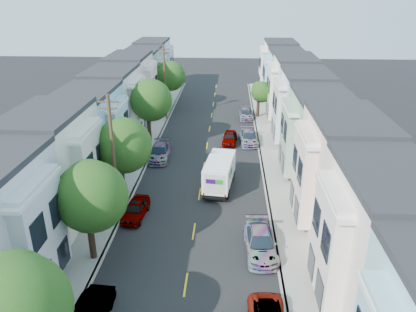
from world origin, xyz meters
TOP-DOWN VIEW (x-y plane):
  - ground at (0.00, 0.00)m, footprint 160.00×160.00m
  - road_slab at (0.00, 15.00)m, footprint 12.00×70.00m
  - curb_left at (-6.05, 15.00)m, footprint 0.30×70.00m
  - curb_right at (6.05, 15.00)m, footprint 0.30×70.00m
  - sidewalk_left at (-7.35, 15.00)m, footprint 2.60×70.00m
  - sidewalk_right at (7.35, 15.00)m, footprint 2.60×70.00m
  - centerline at (0.00, 15.00)m, footprint 0.12×70.00m
  - townhouse_row_left at (-11.15, 15.00)m, footprint 5.00×70.00m
  - townhouse_row_right at (11.15, 15.00)m, footprint 5.00×70.00m
  - tree_a at (-6.30, -13.70)m, footprint 4.70×4.70m
  - tree_b at (-6.30, -3.70)m, footprint 4.70×4.70m
  - tree_c at (-6.30, 4.78)m, footprint 4.70×4.70m
  - tree_d at (-6.30, 17.32)m, footprint 4.70×4.70m
  - tree_e at (-6.30, 32.89)m, footprint 4.40×4.40m
  - tree_far_r at (6.89, 29.53)m, footprint 2.94×2.94m
  - utility_pole_near at (-6.30, 2.00)m, footprint 1.60×0.26m
  - utility_pole_far at (-6.30, 28.00)m, footprint 1.60×0.26m
  - fedex_truck at (1.74, 7.46)m, footprint 2.30×5.96m
  - lead_sedan at (2.65, 19.01)m, footprint 1.91×4.30m
  - parked_left_c at (-4.90, 1.90)m, footprint 1.99×4.39m
  - parked_left_d at (-4.90, 13.86)m, footprint 2.24×5.02m
  - parked_right_b at (4.90, -2.30)m, footprint 2.38×5.15m
  - parked_right_c at (4.90, 19.14)m, footprint 2.28×4.85m
  - parked_right_d at (4.90, 28.87)m, footprint 1.92×4.37m

SIDE VIEW (x-z plane):
  - ground at x=0.00m, z-range 0.00..0.00m
  - centerline at x=0.00m, z-range -0.01..0.01m
  - townhouse_row_left at x=-11.15m, z-range -4.25..4.25m
  - townhouse_row_right at x=11.15m, z-range -4.25..4.25m
  - road_slab at x=0.00m, z-range 0.00..0.02m
  - curb_left at x=-6.05m, z-range 0.00..0.15m
  - curb_right at x=6.05m, z-range 0.00..0.15m
  - sidewalk_left at x=-7.35m, z-range 0.00..0.15m
  - sidewalk_right at x=7.35m, z-range 0.00..0.15m
  - parked_right_d at x=4.90m, z-range 0.00..1.30m
  - lead_sedan at x=2.65m, z-range 0.00..1.36m
  - parked_left_c at x=-4.90m, z-range 0.00..1.38m
  - parked_right_c at x=4.90m, z-range 0.00..1.42m
  - parked_left_d at x=-4.90m, z-range 0.00..1.49m
  - parked_right_b at x=4.90m, z-range 0.00..1.52m
  - fedex_truck at x=1.74m, z-range 0.17..3.03m
  - tree_far_r at x=6.89m, z-range 1.05..6.17m
  - tree_b at x=-6.30m, z-range 1.25..8.48m
  - tree_a at x=-6.30m, z-range 1.30..8.65m
  - tree_e at x=-6.30m, z-range 1.41..8.67m
  - tree_c at x=-6.30m, z-range 1.34..8.78m
  - utility_pole_near at x=-6.30m, z-range 0.15..10.15m
  - utility_pole_far at x=-6.30m, z-range 0.15..10.15m
  - tree_d at x=-6.30m, z-range 1.59..9.53m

